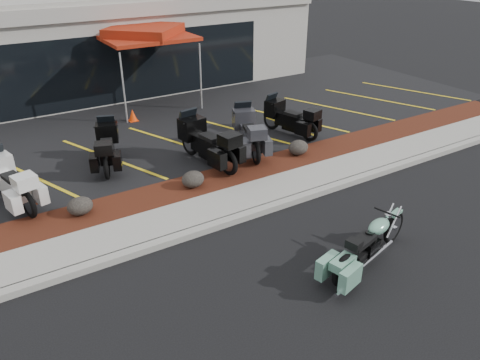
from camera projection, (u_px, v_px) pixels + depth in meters
ground at (285, 230)px, 10.61m from camera, size 90.00×90.00×0.00m
curb at (262, 210)px, 11.26m from camera, size 24.00×0.25×0.15m
sidewalk at (247, 198)px, 11.79m from camera, size 24.00×1.20×0.15m
mulch_bed at (223, 179)px, 12.70m from camera, size 24.00×1.20×0.16m
upper_lot at (148, 122)px, 16.79m from camera, size 26.00×9.60×0.15m
dealership_building at (91, 39)px, 20.66m from camera, size 18.00×8.16×4.00m
boulder_left at (80, 206)px, 10.84m from camera, size 0.60×0.50×0.42m
boulder_mid at (193, 179)px, 12.06m from camera, size 0.60×0.50×0.43m
boulder_right at (298, 148)px, 13.89m from camera, size 0.62×0.52×0.44m
hero_cruiser at (394, 223)px, 9.97m from camera, size 2.86×1.37×0.98m
touring_black_front at (108, 136)px, 13.67m from camera, size 1.51×2.31×1.25m
touring_black_mid at (189, 132)px, 13.68m from camera, size 1.31×2.57×1.43m
touring_grey at (243, 122)px, 14.57m from camera, size 1.59×2.48×1.35m
touring_black_rear at (272, 111)px, 15.63m from camera, size 1.36×2.29×1.25m
traffic_cone at (133, 115)px, 16.55m from camera, size 0.40×0.40×0.42m
popup_canopy at (144, 34)px, 17.11m from camera, size 3.36×3.36×2.96m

